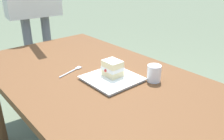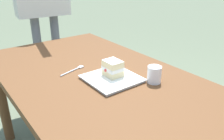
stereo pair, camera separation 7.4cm
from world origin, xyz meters
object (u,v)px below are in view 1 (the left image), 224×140
cake_slice (112,68)px  patio_table (105,95)px  coffee_cup (154,73)px  dessert_plate (112,79)px  dessert_fork (72,71)px

cake_slice → patio_table: bearing=-86.3°
coffee_cup → patio_table: bearing=-130.5°
cake_slice → coffee_cup: cake_slice is taller
coffee_cup → cake_slice: bearing=-140.0°
patio_table → dessert_plate: (0.02, 0.03, 0.09)m
dessert_fork → coffee_cup: (0.37, 0.26, 0.04)m
patio_table → cake_slice: size_ratio=17.77×
patio_table → cake_slice: 0.15m
dessert_plate → cake_slice: bearing=138.8°
dessert_fork → coffee_cup: coffee_cup is taller
patio_table → dessert_fork: bearing=-162.3°
patio_table → dessert_fork: 0.24m
cake_slice → dessert_fork: bearing=-150.3°
cake_slice → dessert_fork: 0.24m
dessert_plate → coffee_cup: bearing=47.0°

